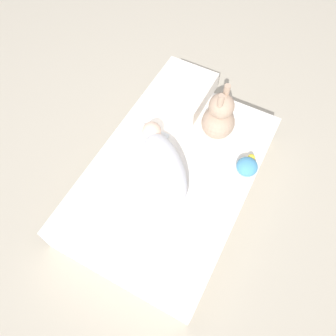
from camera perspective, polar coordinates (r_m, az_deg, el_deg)
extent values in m
plane|color=#B2A893|center=(1.90, 0.57, -3.42)|extent=(12.00, 12.00, 0.00)
cube|color=white|center=(1.81, 0.59, -1.99)|extent=(1.21, 0.81, 0.20)
cube|color=white|center=(1.81, -3.93, 4.51)|extent=(0.20, 0.19, 0.02)
ellipsoid|color=white|center=(1.65, -0.65, -0.13)|extent=(0.46, 0.45, 0.13)
sphere|color=beige|center=(1.79, -2.87, 6.46)|extent=(0.10, 0.10, 0.10)
cube|color=white|center=(1.99, 2.38, 13.36)|extent=(0.35, 0.32, 0.11)
sphere|color=tan|center=(1.81, 8.71, 7.85)|extent=(0.18, 0.18, 0.18)
sphere|color=tan|center=(1.71, 9.30, 10.60)|extent=(0.13, 0.13, 0.13)
cylinder|color=tan|center=(1.63, 9.17, 11.48)|extent=(0.03, 0.03, 0.07)
cylinder|color=tan|center=(1.67, 10.18, 13.10)|extent=(0.03, 0.03, 0.07)
ellipsoid|color=#4C99C6|center=(1.74, 13.60, 0.23)|extent=(0.11, 0.11, 0.08)
sphere|color=yellow|center=(1.78, 14.31, 1.75)|extent=(0.04, 0.04, 0.04)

